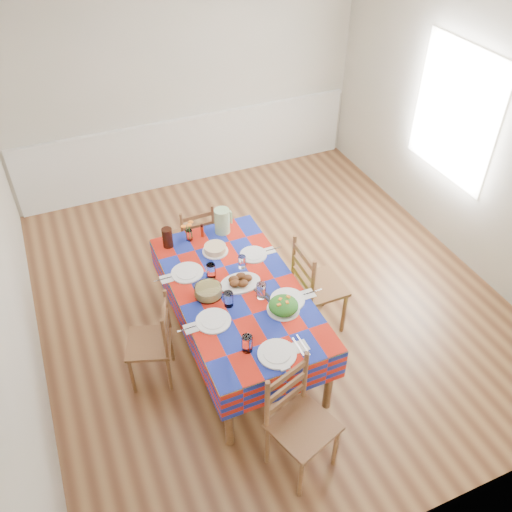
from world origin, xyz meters
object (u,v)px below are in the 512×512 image
(meat_platter, at_px, (240,281))
(tea_pitcher, at_px, (167,238))
(dining_table, at_px, (238,296))
(chair_left, at_px, (154,343))
(chair_near, at_px, (299,423))
(green_pitcher, at_px, (222,221))
(chair_right, at_px, (315,287))
(chair_far, at_px, (195,238))

(meat_platter, relative_size, tea_pitcher, 1.85)
(dining_table, xyz_separation_m, chair_left, (-0.78, -0.01, -0.24))
(chair_near, bearing_deg, green_pitcher, 66.39)
(green_pitcher, bearing_deg, chair_right, -53.34)
(chair_far, bearing_deg, chair_right, 120.39)
(dining_table, height_order, green_pitcher, green_pitcher)
(dining_table, distance_m, chair_right, 0.79)
(chair_left, bearing_deg, green_pitcher, 150.41)
(chair_near, distance_m, chair_right, 1.45)
(tea_pitcher, distance_m, chair_left, 1.00)
(chair_near, relative_size, chair_far, 1.13)
(meat_platter, distance_m, chair_left, 0.90)
(green_pitcher, distance_m, chair_right, 1.08)
(chair_near, bearing_deg, chair_far, 71.10)
(tea_pitcher, relative_size, chair_left, 0.22)
(dining_table, relative_size, chair_near, 1.96)
(green_pitcher, bearing_deg, tea_pitcher, -179.15)
(meat_platter, bearing_deg, chair_far, 92.03)
(meat_platter, bearing_deg, chair_left, -175.43)
(meat_platter, distance_m, green_pitcher, 0.78)
(meat_platter, height_order, chair_near, chair_near)
(meat_platter, xyz_separation_m, chair_left, (-0.82, -0.07, -0.35))
(dining_table, distance_m, chair_far, 1.25)
(green_pitcher, bearing_deg, meat_platter, -99.21)
(meat_platter, distance_m, chair_right, 0.78)
(chair_near, bearing_deg, dining_table, 70.79)
(green_pitcher, relative_size, tea_pitcher, 1.30)
(meat_platter, relative_size, chair_left, 0.41)
(green_pitcher, bearing_deg, chair_far, 111.80)
(green_pitcher, relative_size, chair_near, 0.26)
(chair_near, relative_size, chair_right, 0.99)
(tea_pitcher, height_order, chair_near, chair_near)
(meat_platter, relative_size, chair_near, 0.37)
(tea_pitcher, distance_m, chair_right, 1.45)
(green_pitcher, xyz_separation_m, chair_right, (0.60, -0.81, -0.39))
(chair_left, bearing_deg, chair_right, 109.76)
(chair_left, bearing_deg, meat_platter, 113.82)
(tea_pitcher, bearing_deg, chair_right, -34.98)
(chair_right, bearing_deg, meat_platter, 86.43)
(dining_table, xyz_separation_m, tea_pitcher, (-0.38, 0.80, 0.18))
(meat_platter, distance_m, tea_pitcher, 0.87)
(meat_platter, relative_size, chair_far, 0.42)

